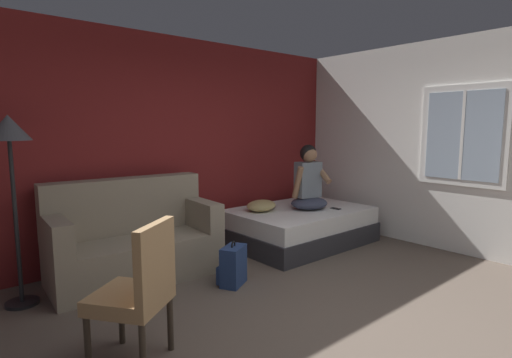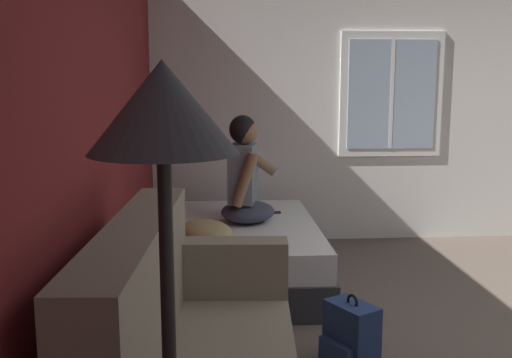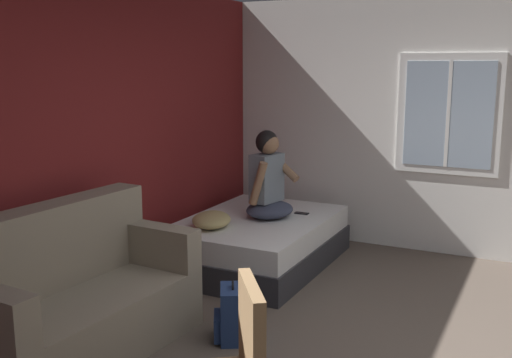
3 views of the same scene
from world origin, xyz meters
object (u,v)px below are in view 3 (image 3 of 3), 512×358
(backpack, at_px, (232,315))
(throw_pillow, at_px, (211,220))
(bed, at_px, (257,242))
(couch, at_px, (75,300))
(cell_phone, at_px, (302,213))
(person_seated, at_px, (268,182))

(backpack, height_order, throw_pillow, throw_pillow)
(bed, height_order, couch, couch)
(bed, distance_m, cell_phone, 0.55)
(couch, xyz_separation_m, throw_pillow, (1.77, -0.05, 0.16))
(throw_pillow, distance_m, cell_phone, 1.03)
(person_seated, height_order, cell_phone, person_seated)
(couch, bearing_deg, bed, -7.40)
(couch, height_order, person_seated, person_seated)
(couch, bearing_deg, person_seated, -8.98)
(person_seated, bearing_deg, backpack, -163.24)
(bed, xyz_separation_m, throw_pillow, (-0.49, 0.24, 0.31))
(person_seated, bearing_deg, couch, 171.02)
(couch, distance_m, person_seated, 2.41)
(bed, height_order, throw_pillow, throw_pillow)
(person_seated, distance_m, throw_pillow, 0.72)
(bed, height_order, cell_phone, cell_phone)
(backpack, bearing_deg, cell_phone, 7.45)
(person_seated, height_order, throw_pillow, person_seated)
(couch, distance_m, cell_phone, 2.69)
(couch, relative_size, throw_pillow, 3.64)
(bed, bearing_deg, cell_phone, -41.81)
(couch, xyz_separation_m, cell_phone, (2.62, -0.62, 0.09))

